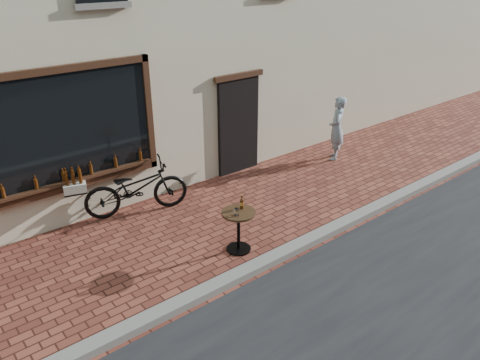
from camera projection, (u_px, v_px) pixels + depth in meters
ground at (279, 268)px, 7.63m from camera, size 90.00×90.00×0.00m
kerb at (271, 259)px, 7.74m from camera, size 90.00×0.25×0.12m
cargo_bicycle at (134, 188)px, 9.07m from camera, size 2.40×1.29×1.13m
bistro_table at (239, 223)px, 7.88m from camera, size 0.58×0.58×1.00m
pedestrian at (337, 128)px, 11.49m from camera, size 0.68×0.66×1.58m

